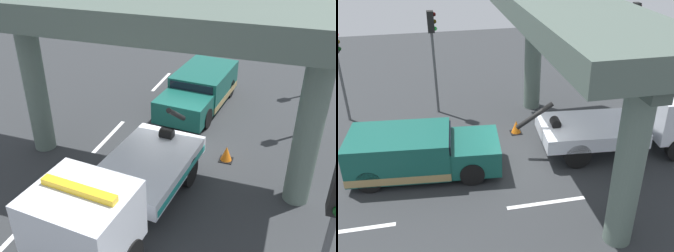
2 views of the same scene
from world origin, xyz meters
TOP-DOWN VIEW (x-y plane):
  - ground_plane at (0.00, 0.00)m, footprint 60.00×40.00m
  - lane_stripe_west at (-6.00, -2.64)m, footprint 2.60×0.16m
  - lane_stripe_mid at (0.00, -2.64)m, footprint 2.60×0.16m
  - tow_truck_white at (4.48, -0.07)m, footprint 7.33×2.90m
  - towed_van_green at (-3.95, 0.01)m, footprint 5.36×2.61m
  - overpass_structure at (1.47, 0.00)m, footprint 3.60×11.12m
  - traffic_light_far at (-2.98, 4.86)m, footprint 0.39×0.32m
  - traffic_light_mid at (6.52, 4.86)m, footprint 0.39×0.32m
  - traffic_cone_orange at (0.12, 2.10)m, footprint 0.47×0.47m

SIDE VIEW (x-z plane):
  - ground_plane at x=0.00m, z-range -0.10..0.00m
  - lane_stripe_west at x=-6.00m, z-range 0.00..0.01m
  - lane_stripe_mid at x=0.00m, z-range 0.00..0.01m
  - traffic_cone_orange at x=0.12m, z-range -0.02..0.54m
  - towed_van_green at x=-3.95m, z-range -0.01..1.57m
  - tow_truck_white at x=4.48m, z-range -0.03..2.43m
  - traffic_light_mid at x=6.52m, z-range 1.05..5.71m
  - traffic_light_far at x=-2.98m, z-range 1.06..5.74m
  - overpass_structure at x=1.47m, z-range 2.00..7.69m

